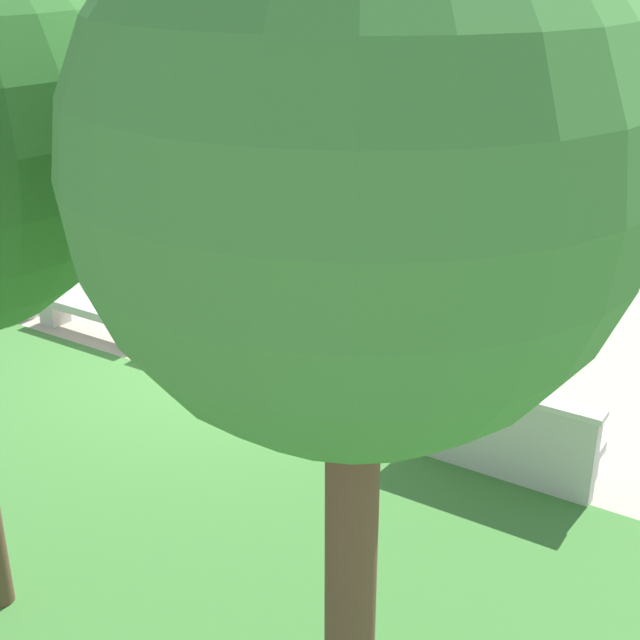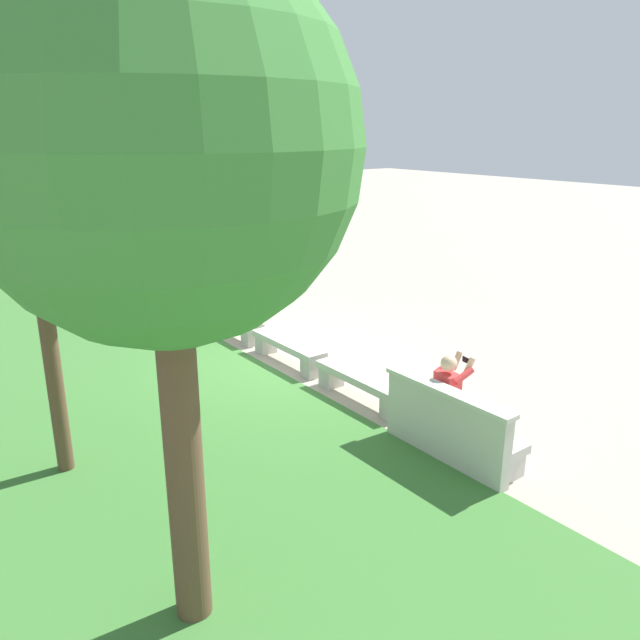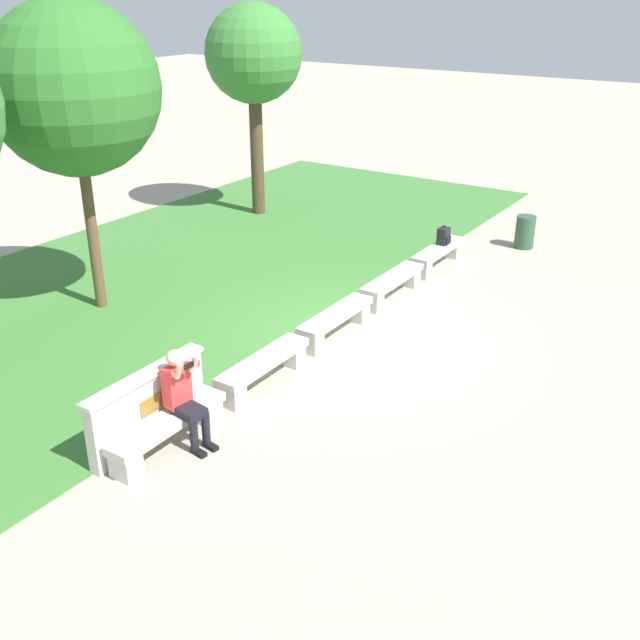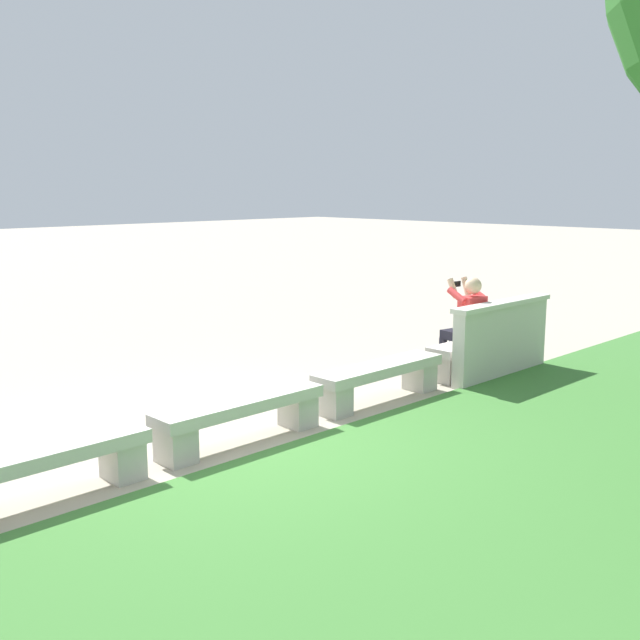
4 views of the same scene
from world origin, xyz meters
The scene contains 8 objects.
ground_plane centered at (0.00, 0.00, 0.00)m, with size 80.00×80.00×0.00m, color #A89E8C.
bench_main centered at (-4.11, 0.00, 0.30)m, with size 1.88×0.40×0.45m.
bench_near centered at (-2.06, 0.00, 0.30)m, with size 1.88×0.40×0.45m.
bench_mid centered at (0.00, 0.00, 0.30)m, with size 1.88×0.40×0.45m.
bench_far centered at (2.06, 0.00, 0.30)m, with size 1.88×0.40×0.45m.
backrest_wall_with_plaque centered at (-4.11, 0.34, 0.52)m, with size 2.01×0.24×1.01m.
person_photographer centered at (-3.87, -0.08, 0.74)m, with size 0.51×0.76×1.32m.
tree_left_background centered at (-4.61, 4.17, 4.04)m, with size 2.93×2.93×5.54m.
Camera 1 is at (-6.79, 7.94, 5.10)m, focal length 50.00 mm.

